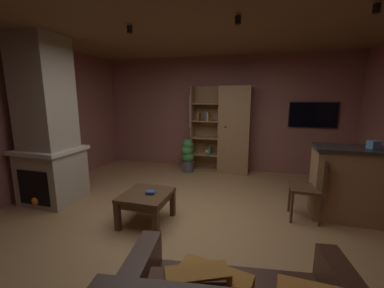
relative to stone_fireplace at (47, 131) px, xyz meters
name	(u,v)px	position (x,y,z in m)	size (l,w,h in m)	color
floor	(184,223)	(2.35, -0.09, -1.21)	(5.80, 5.59, 0.02)	#A37A4C
wall_back	(220,114)	(2.35, 2.73, 0.13)	(5.92, 0.06, 2.66)	#8E544C
wall_left	(13,122)	(-0.58, -0.09, 0.13)	(0.06, 5.59, 2.66)	#8E544C
ceiling	(183,18)	(2.35, -0.09, 1.47)	(5.80, 5.59, 0.02)	brown
window_pane_back	(201,112)	(1.89, 2.70, 0.17)	(0.60, 0.01, 0.80)	white
stone_fireplace	(47,131)	(0.00, 0.00, 0.00)	(0.91, 0.83, 2.66)	tan
bookshelf_cabinet	(230,131)	(2.64, 2.46, -0.22)	(1.33, 0.41, 1.97)	#997047
kitchen_bar_counter	(368,185)	(4.80, 0.69, -0.67)	(1.48, 0.58, 1.05)	#997047
tissue_box	(374,145)	(4.79, 0.67, -0.10)	(0.12, 0.12, 0.11)	#598CBF
coffee_table	(146,199)	(1.85, -0.24, -0.86)	(0.63, 0.67, 0.43)	#4C331E
table_book_0	(151,193)	(1.93, -0.23, -0.76)	(0.11, 0.11, 0.02)	#2D4C8C
table_book_1	(150,192)	(1.91, -0.25, -0.74)	(0.11, 0.10, 0.02)	#2D4C8C
dining_chair	(312,184)	(4.05, 0.49, -0.67)	(0.42, 0.42, 0.92)	#4C331E
potted_floor_plant	(188,155)	(1.70, 2.18, -0.79)	(0.29, 0.30, 0.78)	#4C4C51
wall_mounted_tv	(313,115)	(4.36, 2.67, 0.15)	(0.97, 0.06, 0.54)	black
track_light_spot_0	(46,37)	(0.27, -0.10, 1.39)	(0.07, 0.07, 0.09)	black
track_light_spot_1	(130,30)	(1.63, -0.09, 1.39)	(0.07, 0.07, 0.09)	black
track_light_spot_2	(238,20)	(3.01, -0.10, 1.39)	(0.07, 0.07, 0.09)	black
track_light_spot_3	(377,9)	(4.36, -0.10, 1.39)	(0.07, 0.07, 0.09)	black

